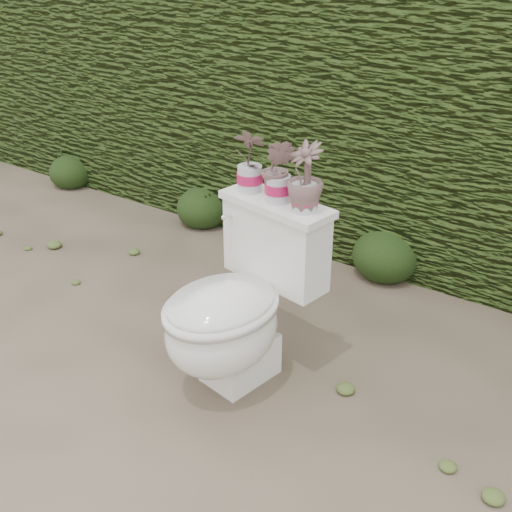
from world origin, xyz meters
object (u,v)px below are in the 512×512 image
Objects in this scene: toilet at (236,310)px; potted_plant_center at (278,172)px; potted_plant_right at (305,179)px; potted_plant_left at (250,161)px.

potted_plant_center is at bearing 88.51° from toilet.
potted_plant_center is 0.95× the size of potted_plant_right.
potted_plant_center is at bearing 155.62° from potted_plant_left.
toilet is 0.62m from potted_plant_right.
toilet is at bearing 98.55° from potted_plant_left.
toilet is 0.60m from potted_plant_center.
potted_plant_left is (-0.11, 0.26, 0.55)m from toilet.
potted_plant_left is 0.30m from potted_plant_right.
potted_plant_center reaches higher than toilet.
potted_plant_left is 1.03× the size of potted_plant_center.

